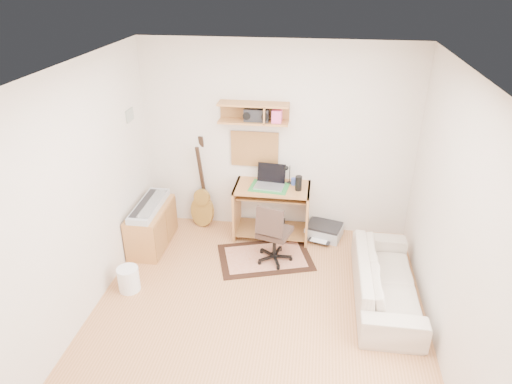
# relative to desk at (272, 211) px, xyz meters

# --- Properties ---
(floor) EXTENTS (3.60, 4.00, 0.01)m
(floor) POSITION_rel_desk_xyz_m (0.03, -1.73, -0.38)
(floor) COLOR tan
(floor) RESTS_ON ground
(ceiling) EXTENTS (3.60, 4.00, 0.01)m
(ceiling) POSITION_rel_desk_xyz_m (0.03, -1.73, 2.23)
(ceiling) COLOR white
(ceiling) RESTS_ON ground
(back_wall) EXTENTS (3.60, 0.01, 2.60)m
(back_wall) POSITION_rel_desk_xyz_m (0.03, 0.28, 0.93)
(back_wall) COLOR beige
(back_wall) RESTS_ON ground
(left_wall) EXTENTS (0.01, 4.00, 2.60)m
(left_wall) POSITION_rel_desk_xyz_m (-1.78, -1.73, 0.93)
(left_wall) COLOR beige
(left_wall) RESTS_ON ground
(right_wall) EXTENTS (0.01, 4.00, 2.60)m
(right_wall) POSITION_rel_desk_xyz_m (1.83, -1.73, 0.93)
(right_wall) COLOR beige
(right_wall) RESTS_ON ground
(wall_shelf) EXTENTS (0.90, 0.25, 0.26)m
(wall_shelf) POSITION_rel_desk_xyz_m (-0.27, 0.15, 1.32)
(wall_shelf) COLOR #C18044
(wall_shelf) RESTS_ON back_wall
(cork_board) EXTENTS (0.64, 0.03, 0.49)m
(cork_board) POSITION_rel_desk_xyz_m (-0.27, 0.25, 0.79)
(cork_board) COLOR tan
(cork_board) RESTS_ON back_wall
(wall_photo) EXTENTS (0.02, 0.20, 0.15)m
(wall_photo) POSITION_rel_desk_xyz_m (-1.76, -0.23, 1.34)
(wall_photo) COLOR #4C8CBF
(wall_photo) RESTS_ON left_wall
(desk) EXTENTS (1.00, 0.55, 0.75)m
(desk) POSITION_rel_desk_xyz_m (0.00, 0.00, 0.00)
(desk) COLOR #C18044
(desk) RESTS_ON floor
(laptop) EXTENTS (0.41, 0.41, 0.29)m
(laptop) POSITION_rel_desk_xyz_m (-0.04, -0.02, 0.52)
(laptop) COLOR silver
(laptop) RESTS_ON desk
(speaker) EXTENTS (0.09, 0.09, 0.20)m
(speaker) POSITION_rel_desk_xyz_m (0.35, -0.05, 0.47)
(speaker) COLOR black
(speaker) RESTS_ON desk
(desk_lamp) EXTENTS (0.09, 0.09, 0.26)m
(desk_lamp) POSITION_rel_desk_xyz_m (0.22, 0.14, 0.51)
(desk_lamp) COLOR black
(desk_lamp) RESTS_ON desk
(pencil_cup) EXTENTS (0.07, 0.07, 0.09)m
(pencil_cup) POSITION_rel_desk_xyz_m (0.27, 0.10, 0.42)
(pencil_cup) COLOR #3850AA
(pencil_cup) RESTS_ON desk
(boombox) EXTENTS (0.31, 0.14, 0.16)m
(boombox) POSITION_rel_desk_xyz_m (-0.23, 0.15, 1.30)
(boombox) COLOR black
(boombox) RESTS_ON wall_shelf
(rug) EXTENTS (1.34, 1.09, 0.02)m
(rug) POSITION_rel_desk_xyz_m (-0.02, -0.56, -0.37)
(rug) COLOR beige
(rug) RESTS_ON floor
(task_chair) EXTENTS (0.53, 0.53, 0.84)m
(task_chair) POSITION_rel_desk_xyz_m (0.10, -0.59, 0.04)
(task_chair) COLOR #32231D
(task_chair) RESTS_ON floor
(cabinet) EXTENTS (0.40, 0.90, 0.55)m
(cabinet) POSITION_rel_desk_xyz_m (-1.55, -0.46, -0.10)
(cabinet) COLOR #C18044
(cabinet) RESTS_ON floor
(music_keyboard) EXTENTS (0.28, 0.89, 0.08)m
(music_keyboard) POSITION_rel_desk_xyz_m (-1.55, -0.46, 0.21)
(music_keyboard) COLOR #B2B5BA
(music_keyboard) RESTS_ON cabinet
(guitar) EXTENTS (0.40, 0.30, 1.32)m
(guitar) POSITION_rel_desk_xyz_m (-1.01, 0.13, 0.28)
(guitar) COLOR olive
(guitar) RESTS_ON floor
(waste_basket) EXTENTS (0.26, 0.26, 0.29)m
(waste_basket) POSITION_rel_desk_xyz_m (-1.50, -1.41, -0.23)
(waste_basket) COLOR white
(waste_basket) RESTS_ON floor
(printer) EXTENTS (0.55, 0.48, 0.18)m
(printer) POSITION_rel_desk_xyz_m (0.73, 0.07, -0.29)
(printer) COLOR #A5A8AA
(printer) RESTS_ON floor
(sofa) EXTENTS (0.49, 1.69, 0.66)m
(sofa) POSITION_rel_desk_xyz_m (1.41, -1.15, -0.04)
(sofa) COLOR #BCAA95
(sofa) RESTS_ON floor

